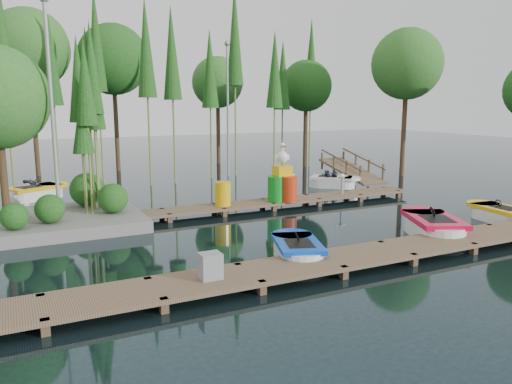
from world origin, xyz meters
name	(u,v)px	position (x,y,z in m)	size (l,w,h in m)	color
ground_plane	(249,229)	(0.00, 0.00, 0.00)	(90.00, 90.00, 0.00)	#1A2C31
near_dock	(329,261)	(0.00, -4.50, 0.23)	(18.00, 1.50, 0.50)	brown
far_dock	(244,205)	(1.00, 2.50, 0.23)	(15.00, 1.20, 0.50)	brown
island	(24,130)	(-6.30, 3.29, 3.18)	(6.20, 4.20, 6.75)	slate
tree_screen	(113,58)	(-2.04, 10.60, 6.12)	(34.42, 18.53, 10.31)	#432F1C
lamp_island	(51,95)	(-5.50, 2.50, 4.26)	(0.30, 0.30, 7.25)	gray
lamp_rear	(228,98)	(4.00, 11.00, 4.26)	(0.30, 0.30, 7.25)	gray
ramp	(352,170)	(9.00, 6.50, 0.59)	(1.50, 3.94, 1.49)	brown
boat_blue	(297,251)	(-0.25, -3.43, 0.24)	(1.84, 2.66, 0.82)	white
boat_red	(433,227)	(4.66, -3.30, 0.29)	(2.42, 3.23, 0.99)	white
boat_yellow_near	(500,214)	(8.21, -2.88, 0.24)	(1.31, 2.54, 0.83)	white
boat_yellow_far	(36,192)	(-5.91, 8.58, 0.28)	(2.94, 2.29, 1.34)	white
boat_white_far	(333,182)	(7.09, 5.45, 0.26)	(2.59, 2.50, 1.17)	white
utility_cabinet	(210,266)	(-3.08, -4.50, 0.58)	(0.46, 0.39, 0.57)	gray
yellow_barrel	(223,194)	(0.13, 2.50, 0.74)	(0.59, 0.59, 0.89)	#E7B00C
drum_cluster	(283,184)	(2.59, 2.34, 0.96)	(1.30, 1.19, 2.24)	#0E7F1A
seagull_post	(342,180)	(5.48, 2.50, 0.87)	(0.53, 0.28, 0.84)	gray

